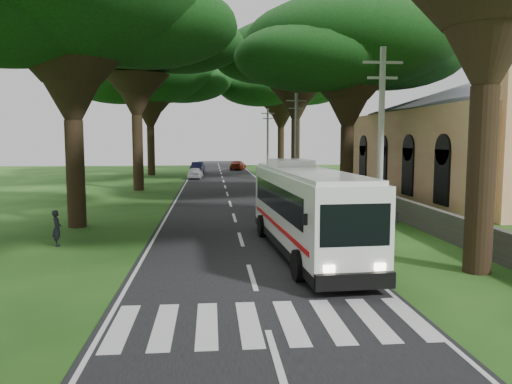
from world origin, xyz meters
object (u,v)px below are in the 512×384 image
(coach_bus, at_px, (306,209))
(distant_car_c, at_px, (238,165))
(church, at_px, (474,132))
(distant_car_b, at_px, (198,167))
(pole_far, at_px, (268,141))
(pole_mid, at_px, (296,142))
(pedestrian, at_px, (57,228))
(distant_car_a, at_px, (195,173))
(pole_near, at_px, (381,145))

(coach_bus, distance_m, distant_car_c, 51.83)
(church, bearing_deg, distant_car_b, 125.06)
(pole_far, distance_m, distant_car_b, 10.58)
(pole_mid, bearing_deg, distant_car_b, 108.59)
(pole_mid, height_order, distant_car_c, pole_mid)
(coach_bus, bearing_deg, distant_car_c, 86.55)
(pole_far, bearing_deg, pedestrian, -108.78)
(pole_mid, xyz_separation_m, distant_car_a, (-8.50, 15.62, -3.52))
(coach_bus, height_order, distant_car_c, coach_bus)
(pedestrian, bearing_deg, distant_car_b, -24.40)
(church, height_order, distant_car_c, church)
(pole_near, xyz_separation_m, pole_mid, (0.00, 20.00, 0.00))
(pole_far, distance_m, distant_car_c, 11.96)
(distant_car_b, xyz_separation_m, pedestrian, (-4.62, -43.86, 0.03))
(pole_near, distance_m, distant_car_b, 46.19)
(pole_far, relative_size, pedestrian, 5.34)
(distant_car_a, relative_size, distant_car_b, 0.89)
(distant_car_a, height_order, distant_car_c, distant_car_c)
(distant_car_b, relative_size, pedestrian, 2.80)
(pole_mid, bearing_deg, pole_far, 90.00)
(church, xyz_separation_m, pole_mid, (-12.36, 4.45, -0.73))
(pole_mid, relative_size, pole_far, 1.00)
(distant_car_b, bearing_deg, coach_bus, -77.14)
(coach_bus, xyz_separation_m, pedestrian, (-9.96, 2.20, -1.00))
(distant_car_a, bearing_deg, church, 141.40)
(pole_near, height_order, distant_car_c, pole_near)
(pole_near, bearing_deg, church, 51.50)
(coach_bus, relative_size, distant_car_a, 2.99)
(pole_mid, xyz_separation_m, distant_car_b, (-8.50, 25.27, -3.46))
(distant_car_c, bearing_deg, pedestrian, 91.21)
(pole_near, xyz_separation_m, pole_far, (0.00, 40.00, 0.00))
(pole_near, distance_m, pedestrian, 13.64)
(pole_far, bearing_deg, coach_bus, -94.43)
(distant_car_a, relative_size, pedestrian, 2.48)
(church, distance_m, distant_car_c, 38.90)
(pole_near, distance_m, pole_mid, 20.00)
(pole_far, bearing_deg, church, -63.18)
(pole_near, height_order, pole_far, same)
(pole_near, height_order, distant_car_b, pole_near)
(pole_near, xyz_separation_m, distant_car_a, (-8.50, 35.62, -3.52))
(distant_car_c, bearing_deg, pole_mid, 108.26)
(pole_mid, relative_size, coach_bus, 0.72)
(distant_car_b, bearing_deg, pole_mid, -65.16)
(pedestrian, bearing_deg, distant_car_c, -29.92)
(church, bearing_deg, pole_far, 116.82)
(pole_far, height_order, distant_car_c, pole_far)
(pole_near, height_order, distant_car_a, pole_near)
(distant_car_a, height_order, pedestrian, pedestrian)
(distant_car_c, bearing_deg, pole_near, 106.11)
(pole_mid, bearing_deg, distant_car_c, 95.51)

